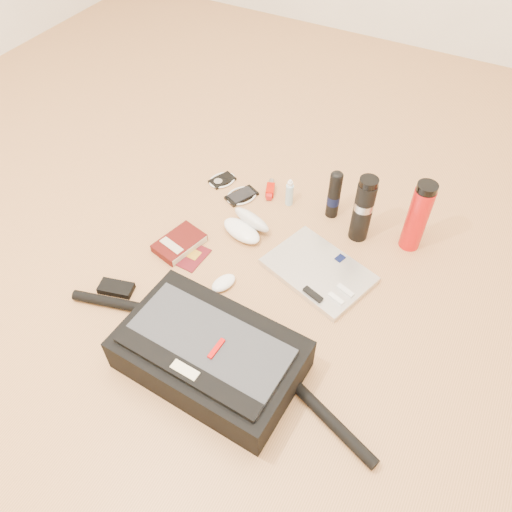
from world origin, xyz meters
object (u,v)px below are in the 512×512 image
book (180,243)px  thermos_black (363,209)px  thermos_red (418,217)px  laptop (318,271)px  messenger_bag (209,354)px

book → thermos_black: size_ratio=0.74×
thermos_red → laptop: bearing=-129.9°
book → thermos_black: (0.55, 0.35, 0.12)m
laptop → thermos_red: thermos_red is taller
messenger_bag → laptop: size_ratio=2.65×
messenger_bag → book: 0.51m
messenger_bag → thermos_red: thermos_red is taller
messenger_bag → thermos_black: 0.74m
book → thermos_red: (0.73, 0.40, 0.12)m
book → thermos_red: size_ratio=0.70×
thermos_black → thermos_red: 0.19m
book → thermos_red: bearing=42.5°
book → thermos_black: 0.66m
laptop → thermos_black: size_ratio=1.51×
thermos_black → thermos_red: size_ratio=0.95×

